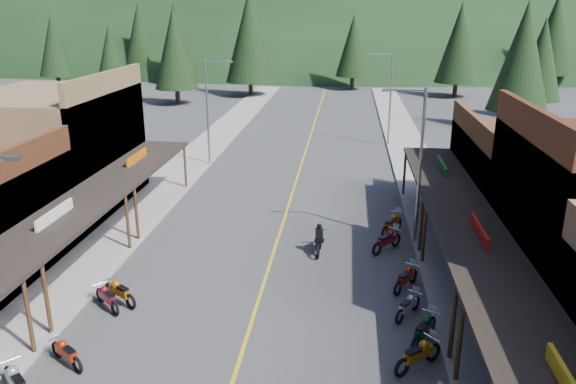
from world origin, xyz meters
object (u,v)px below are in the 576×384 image
(bike_east_6, at_px, (418,353))
(bike_west_7, at_px, (107,296))
(streetlight_2, at_px, (418,160))
(pine_11, at_px, (523,56))
(rider_on_bike, at_px, (319,240))
(shop_west_3, at_px, (53,152))
(pine_3, at_px, (353,45))
(bike_east_8, at_px, (408,305))
(shop_east_3, at_px, (535,182))
(bike_west_8, at_px, (120,291))
(bike_east_10, at_px, (387,240))
(pine_2, at_px, (250,36))
(streetlight_1, at_px, (209,108))
(pine_0, at_px, (54,45))
(bike_east_7, at_px, (424,328))
(pine_8, at_px, (111,63))
(pine_10, at_px, (175,49))
(pedestrian_east_b, at_px, (423,191))
(bike_west_6, at_px, (66,352))
(pine_4, at_px, (459,43))
(bike_west_5, at_px, (16,382))
(pine_5, at_px, (554,34))
(pine_7, at_px, (140,35))
(pine_9, at_px, (541,59))
(bike_east_11, at_px, (392,223))
(pine_1, at_px, (175,37))
(bike_east_9, at_px, (406,277))

(bike_east_6, bearing_deg, bike_west_7, -143.75)
(streetlight_2, height_order, pine_11, pine_11)
(rider_on_bike, bearing_deg, shop_west_3, 164.56)
(bike_east_6, distance_m, rider_on_bike, 9.93)
(pine_3, bearing_deg, bike_east_8, -88.21)
(streetlight_2, height_order, bike_east_8, streetlight_2)
(shop_west_3, bearing_deg, bike_west_7, -55.41)
(shop_east_3, distance_m, bike_west_8, 22.29)
(bike_east_10, bearing_deg, pine_2, 147.05)
(streetlight_1, distance_m, pine_2, 36.30)
(pine_0, bearing_deg, bike_east_8, -53.14)
(bike_east_7, bearing_deg, pine_8, 153.20)
(pine_10, xyz_separation_m, pedestrian_east_b, (26.21, -36.00, -5.84))
(pine_11, bearing_deg, bike_west_6, -121.62)
(bike_west_8, height_order, bike_east_6, bike_east_6)
(pine_4, xyz_separation_m, pine_10, (-36.00, -10.00, -0.45))
(streetlight_1, height_order, pine_4, pine_4)
(pine_4, xyz_separation_m, bike_east_6, (-11.94, -62.79, -6.64))
(bike_west_5, bearing_deg, bike_east_10, -1.36)
(shop_east_3, relative_size, bike_west_6, 5.83)
(pine_10, height_order, bike_east_7, pine_10)
(pedestrian_east_b, bearing_deg, bike_east_8, 38.52)
(pine_5, bearing_deg, bike_west_5, -117.50)
(bike_east_8, bearing_deg, streetlight_1, 154.11)
(pine_7, distance_m, bike_west_7, 80.68)
(streetlight_1, bearing_deg, bike_west_6, -87.37)
(streetlight_2, relative_size, pine_7, 0.64)
(bike_west_8, relative_size, bike_east_10, 0.94)
(shop_east_3, relative_size, pine_9, 1.01)
(bike_east_11, bearing_deg, pine_7, 148.27)
(bike_east_7, xyz_separation_m, pedestrian_east_b, (1.78, 15.21, 0.35))
(pine_0, bearing_deg, bike_west_6, -62.53)
(streetlight_1, xyz_separation_m, pine_1, (-17.05, 48.00, 2.78))
(rider_on_bike, bearing_deg, bike_west_8, -141.17)
(bike_west_7, height_order, rider_on_bike, rider_on_bike)
(bike_east_8, xyz_separation_m, bike_east_9, (0.13, 2.32, 0.05))
(streetlight_1, relative_size, bike_east_8, 4.32)
(pine_8, height_order, bike_west_8, pine_8)
(bike_west_5, height_order, bike_west_8, bike_west_5)
(shop_west_3, height_order, pine_8, pine_8)
(shop_east_3, xyz_separation_m, pine_4, (4.25, 48.70, 4.70))
(pine_1, bearing_deg, bike_west_6, -76.13)
(pine_10, bearing_deg, bike_east_7, -64.49)
(bike_east_10, distance_m, bike_east_11, 2.22)
(pine_8, distance_m, bike_east_10, 43.44)
(shop_east_3, height_order, streetlight_1, streetlight_1)
(bike_east_7, xyz_separation_m, bike_east_11, (-0.45, 10.27, 0.05))
(pine_1, distance_m, bike_west_8, 72.28)
(pine_11, height_order, bike_east_9, pine_11)
(rider_on_bike, bearing_deg, shop_east_3, 24.76)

